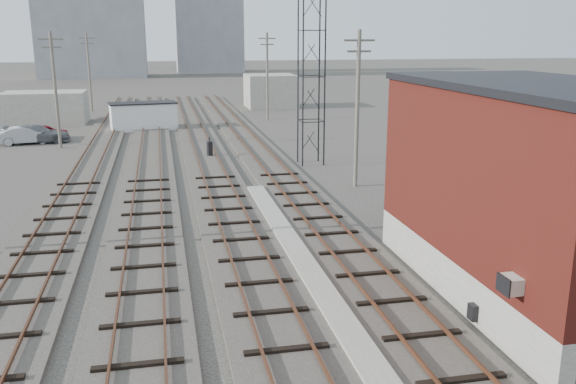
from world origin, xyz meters
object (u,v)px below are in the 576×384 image
object	(u,v)px
car_red	(46,132)
car_grey	(37,134)
car_silver	(25,135)
switch_stand	(210,149)
site_trailer	(143,116)

from	to	relation	value
car_red	car_grey	bearing A→B (deg)	147.98
car_red	car_silver	distance (m)	2.47
car_silver	car_grey	xyz separation A→B (m)	(0.85, 0.40, 0.03)
car_grey	car_red	bearing A→B (deg)	-16.46
switch_stand	car_red	distance (m)	17.32
car_red	car_grey	distance (m)	1.78
switch_stand	car_silver	size ratio (longest dim) A/B	0.33
site_trailer	car_grey	bearing A→B (deg)	-155.45
switch_stand	car_grey	distance (m)	16.54
car_silver	car_grey	distance (m)	0.94
car_red	car_grey	world-z (taller)	car_grey
car_red	car_grey	xyz separation A→B (m)	(-0.38, -1.74, 0.11)
site_trailer	car_grey	distance (m)	10.24
site_trailer	car_grey	world-z (taller)	site_trailer
site_trailer	car_grey	size ratio (longest dim) A/B	1.27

